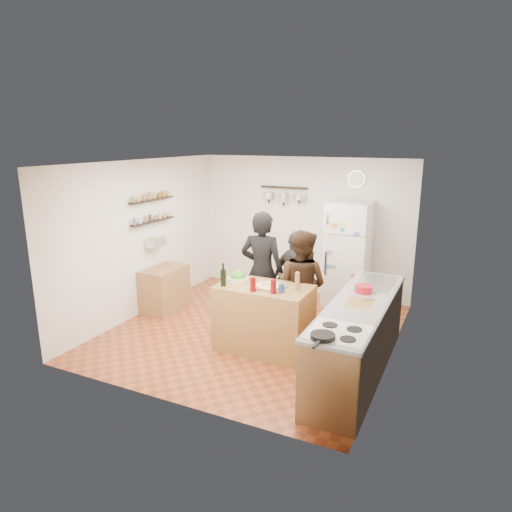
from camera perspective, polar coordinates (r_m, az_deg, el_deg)
The scene contains 26 objects.
room_shell at distance 6.91m, azimuth 1.03°, elevation 1.35°, with size 4.20×4.20×4.20m.
prep_island at distance 6.25m, azimuth 1.01°, elevation -7.77°, with size 1.25×0.72×0.91m, color olive.
pizza_board at distance 6.04m, azimuth 1.64°, elevation -3.88°, with size 0.42×0.34×0.02m, color brown.
pizza at distance 6.04m, azimuth 1.64°, elevation -3.71°, with size 0.34×0.34×0.02m, color #CCAD86.
salad_bowl at distance 6.31m, azimuth -2.26°, elevation -2.91°, with size 0.28×0.28×0.06m, color silver.
wine_bottle at distance 6.09m, azimuth -4.12°, elevation -2.74°, with size 0.07×0.07×0.23m, color black.
wine_glass_near at distance 5.88m, azimuth -0.39°, elevation -3.59°, with size 0.07×0.07×0.18m, color #620809.
wine_glass_far at distance 5.81m, azimuth 2.18°, elevation -3.83°, with size 0.07×0.07×0.18m, color #60080E.
pepper_mill at distance 5.95m, azimuth 5.19°, elevation -3.34°, with size 0.06×0.06×0.20m, color olive.
salt_canister at distance 5.86m, azimuth 3.21°, elevation -4.00°, with size 0.07×0.07×0.12m, color #1B3599.
person_left at distance 6.77m, azimuth 0.77°, elevation -1.93°, with size 0.66×0.43×1.82m, color black.
person_center at distance 6.51m, azimuth 5.69°, elevation -3.68°, with size 0.78×0.61×1.60m, color black.
person_back at distance 6.98m, azimuth 4.99°, elevation -2.88°, with size 0.87×0.36×1.49m, color #2E2C29.
counter_run at distance 5.81m, azimuth 12.64°, elevation -10.04°, with size 0.63×2.63×0.90m, color #9E7042.
stove_top at distance 4.77m, azimuth 10.28°, elevation -9.46°, with size 0.60×0.62×0.02m, color white.
skillet at distance 4.60m, azimuth 8.35°, elevation -9.90°, with size 0.25×0.25×0.05m, color black.
sink at distance 6.42m, azimuth 14.63°, elevation -3.29°, with size 0.50×0.80×0.03m, color silver.
cutting_board at distance 5.62m, azimuth 12.86°, elevation -5.84°, with size 0.30×0.40×0.02m, color olive.
red_bowl at distance 5.98m, azimuth 13.31°, elevation -4.02°, with size 0.22×0.22×0.09m, color #A81323.
fridge at distance 7.94m, azimuth 11.41°, elevation 0.22°, with size 0.70×0.68×1.80m, color white.
wall_clock at distance 8.05m, azimuth 12.46°, elevation 9.41°, with size 0.30×0.30×0.03m, color silver.
spice_shelf_lower at distance 7.70m, azimuth -12.77°, elevation 4.27°, with size 0.12×1.00×0.03m, color black.
spice_shelf_upper at distance 7.64m, azimuth -12.92°, elevation 6.85°, with size 0.12×1.00×0.03m, color black.
produce_basket at distance 7.75m, azimuth -12.45°, elevation 1.71°, with size 0.18×0.35×0.14m, color silver.
side_table at distance 7.84m, azimuth -11.34°, elevation -4.04°, with size 0.50×0.80×0.73m, color #96663F.
pot_rack at distance 8.39m, azimuth 3.50°, elevation 8.55°, with size 0.90×0.04×0.04m, color black.
Camera 1 is at (2.80, -5.72, 2.84)m, focal length 32.00 mm.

